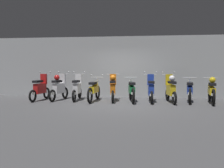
% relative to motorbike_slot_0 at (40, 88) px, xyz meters
% --- Properties ---
extents(ground_plane, '(80.00, 80.00, 0.00)m').
position_rel_motorbike_slot_0_xyz_m(ground_plane, '(3.66, -0.62, -0.53)').
color(ground_plane, '#4C4C4F').
extents(back_wall, '(16.00, 0.30, 3.00)m').
position_rel_motorbike_slot_0_xyz_m(back_wall, '(3.66, 1.71, 0.97)').
color(back_wall, '#9EA0A3').
rests_on(back_wall, ground).
extents(motorbike_slot_0, '(0.59, 1.68, 1.29)m').
position_rel_motorbike_slot_0_xyz_m(motorbike_slot_0, '(0.00, 0.00, 0.00)').
color(motorbike_slot_0, black).
rests_on(motorbike_slot_0, ground).
extents(motorbike_slot_1, '(0.58, 1.67, 1.29)m').
position_rel_motorbike_slot_0_xyz_m(motorbike_slot_1, '(0.81, 0.16, 0.04)').
color(motorbike_slot_1, black).
rests_on(motorbike_slot_1, ground).
extents(motorbike_slot_2, '(0.59, 1.68, 1.29)m').
position_rel_motorbike_slot_0_xyz_m(motorbike_slot_2, '(1.62, 0.24, 0.00)').
color(motorbike_slot_2, black).
rests_on(motorbike_slot_2, ground).
extents(motorbike_slot_3, '(0.59, 1.95, 1.15)m').
position_rel_motorbike_slot_0_xyz_m(motorbike_slot_3, '(2.44, 0.04, -0.04)').
color(motorbike_slot_3, black).
rests_on(motorbike_slot_3, ground).
extents(motorbike_slot_4, '(0.56, 1.68, 1.18)m').
position_rel_motorbike_slot_0_xyz_m(motorbike_slot_4, '(3.25, 0.13, 0.04)').
color(motorbike_slot_4, black).
rests_on(motorbike_slot_4, ground).
extents(motorbike_slot_5, '(0.56, 1.95, 1.03)m').
position_rel_motorbike_slot_0_xyz_m(motorbike_slot_5, '(4.07, 0.12, -0.04)').
color(motorbike_slot_5, black).
rests_on(motorbike_slot_5, ground).
extents(motorbike_slot_6, '(0.59, 1.68, 1.29)m').
position_rel_motorbike_slot_0_xyz_m(motorbike_slot_6, '(4.88, 0.07, 0.00)').
color(motorbike_slot_6, black).
rests_on(motorbike_slot_6, ground).
extents(motorbike_slot_7, '(0.59, 1.68, 1.29)m').
position_rel_motorbike_slot_0_xyz_m(motorbike_slot_7, '(5.70, -0.00, 0.04)').
color(motorbike_slot_7, black).
rests_on(motorbike_slot_7, ground).
extents(motorbike_slot_8, '(0.62, 1.93, 1.03)m').
position_rel_motorbike_slot_0_xyz_m(motorbike_slot_8, '(6.52, 0.25, -0.04)').
color(motorbike_slot_8, black).
rests_on(motorbike_slot_8, ground).
extents(motorbike_slot_9, '(0.61, 1.93, 1.08)m').
position_rel_motorbike_slot_0_xyz_m(motorbike_slot_9, '(7.33, 0.01, -0.00)').
color(motorbike_slot_9, black).
rests_on(motorbike_slot_9, ground).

